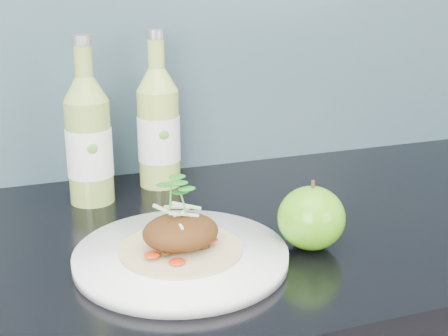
{
  "coord_description": "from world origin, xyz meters",
  "views": [
    {
      "loc": [
        -0.22,
        0.91,
        1.27
      ],
      "look_at": [
        0.05,
        1.67,
        1.0
      ],
      "focal_mm": 50.0,
      "sensor_mm": 36.0,
      "label": 1
    }
  ],
  "objects_px": {
    "green_apple": "(311,218)",
    "cider_bottle_left": "(89,141)",
    "dinner_plate": "(181,256)",
    "cider_bottle_right": "(159,128)"
  },
  "relations": [
    {
      "from": "green_apple",
      "to": "cider_bottle_left",
      "type": "bearing_deg",
      "value": 132.59
    },
    {
      "from": "dinner_plate",
      "to": "cider_bottle_right",
      "type": "relative_size",
      "value": 1.18
    },
    {
      "from": "dinner_plate",
      "to": "green_apple",
      "type": "xyz_separation_m",
      "value": [
        0.18,
        -0.02,
        0.03
      ]
    },
    {
      "from": "dinner_plate",
      "to": "cider_bottle_left",
      "type": "bearing_deg",
      "value": 106.34
    },
    {
      "from": "green_apple",
      "to": "cider_bottle_right",
      "type": "bearing_deg",
      "value": 112.24
    },
    {
      "from": "dinner_plate",
      "to": "cider_bottle_left",
      "type": "relative_size",
      "value": 1.18
    },
    {
      "from": "cider_bottle_left",
      "to": "green_apple",
      "type": "bearing_deg",
      "value": -33.31
    },
    {
      "from": "cider_bottle_left",
      "to": "dinner_plate",
      "type": "bearing_deg",
      "value": -59.57
    },
    {
      "from": "green_apple",
      "to": "dinner_plate",
      "type": "bearing_deg",
      "value": 174.46
    },
    {
      "from": "dinner_plate",
      "to": "green_apple",
      "type": "relative_size",
      "value": 2.75
    }
  ]
}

